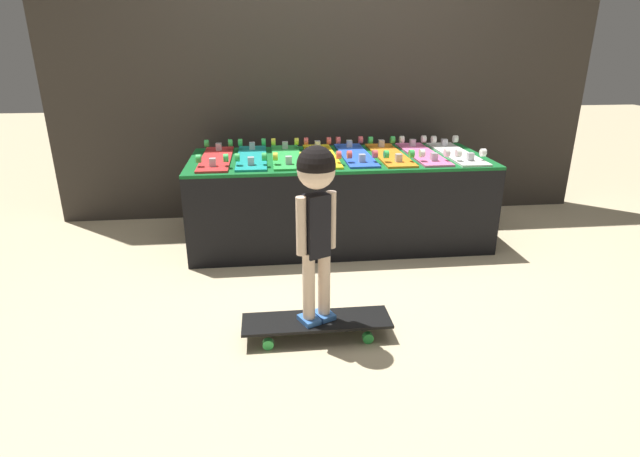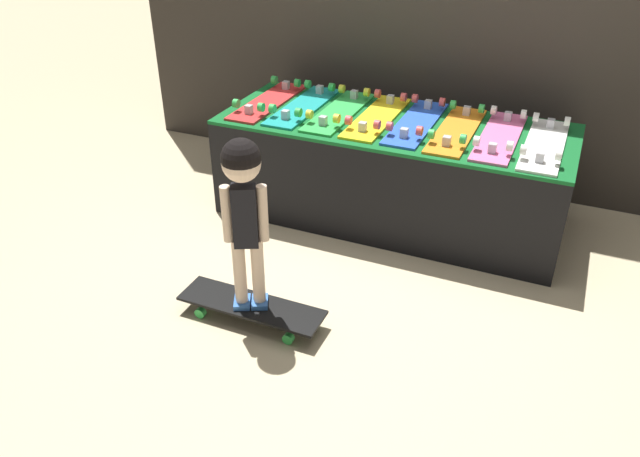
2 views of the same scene
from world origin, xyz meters
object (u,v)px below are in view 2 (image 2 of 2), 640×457
Objects in this scene: skateboard_green_on_rack at (339,111)px; skateboard_white_on_rack at (545,143)px; skateboard_pink_on_rack at (500,135)px; skateboard_teal_on_rack at (304,105)px; skateboard_blue_on_rack at (416,122)px; skateboard_yellow_on_rack at (377,116)px; skateboard_on_floor at (251,307)px; skateboard_orange_on_rack at (457,129)px; skateboard_red_on_rack at (268,100)px; child at (243,194)px.

skateboard_white_on_rack is (1.19, -0.03, 0.00)m from skateboard_green_on_rack.
skateboard_white_on_rack is at bearing -4.81° from skateboard_pink_on_rack.
skateboard_teal_on_rack and skateboard_blue_on_rack have the same top height.
skateboard_yellow_on_rack is 1.41m from skateboard_on_floor.
skateboard_orange_on_rack is (0.48, -0.01, 0.00)m from skateboard_yellow_on_rack.
skateboard_red_on_rack reaches higher than skateboard_on_floor.
skateboard_on_floor is (-0.41, -1.29, -0.55)m from skateboard_blue_on_rack.
skateboard_on_floor is at bearing -117.00° from skateboard_orange_on_rack.
skateboard_on_floor is (-1.12, -1.25, -0.55)m from skateboard_white_on_rack.
skateboard_white_on_rack is at bearing 22.49° from child.
skateboard_red_on_rack and skateboard_green_on_rack have the same top height.
skateboard_teal_on_rack is 1.00× the size of skateboard_yellow_on_rack.
skateboard_red_on_rack is at bearing -179.29° from skateboard_yellow_on_rack.
skateboard_teal_on_rack is at bearing -179.60° from skateboard_blue_on_rack.
skateboard_blue_on_rack is 1.00× the size of skateboard_orange_on_rack.
skateboard_yellow_on_rack is (0.48, 0.00, 0.00)m from skateboard_teal_on_rack.
skateboard_on_floor is (-0.17, -1.28, -0.55)m from skateboard_yellow_on_rack.
skateboard_teal_on_rack is 1.00× the size of skateboard_pink_on_rack.
skateboard_green_on_rack is 1.19m from skateboard_white_on_rack.
skateboard_yellow_on_rack is at bearing 56.91° from child.
skateboard_teal_on_rack is at bearing 77.92° from child.
skateboard_pink_on_rack is (1.43, -0.00, 0.00)m from skateboard_red_on_rack.
skateboard_pink_on_rack is 0.89× the size of child.
skateboard_blue_on_rack is at bearing 46.84° from child.
skateboard_red_on_rack is 1.00× the size of skateboard_blue_on_rack.
skateboard_on_floor is at bearing -97.53° from skateboard_yellow_on_rack.
skateboard_red_on_rack is at bearing -179.23° from skateboard_green_on_rack.
skateboard_blue_on_rack and skateboard_pink_on_rack have the same top height.
skateboard_teal_on_rack and skateboard_orange_on_rack have the same top height.
skateboard_yellow_on_rack is 0.72m from skateboard_pink_on_rack.
skateboard_teal_on_rack is at bearing 179.44° from skateboard_pink_on_rack.
skateboard_yellow_on_rack is 0.48m from skateboard_orange_on_rack.
skateboard_blue_on_rack is 1.05× the size of skateboard_on_floor.
skateboard_white_on_rack is (0.48, -0.02, 0.00)m from skateboard_orange_on_rack.
child reaches higher than skateboard_white_on_rack.
skateboard_on_floor is at bearing -86.91° from skateboard_green_on_rack.
skateboard_on_floor is at bearing -131.95° from skateboard_white_on_rack.
child is at bearing -97.53° from skateboard_yellow_on_rack.
skateboard_orange_on_rack is 1.00× the size of skateboard_white_on_rack.
skateboard_on_floor is at bearing -66.80° from skateboard_red_on_rack.
skateboard_red_on_rack and skateboard_yellow_on_rack have the same top height.
skateboard_yellow_on_rack is 0.24m from skateboard_blue_on_rack.
skateboard_pink_on_rack and skateboard_white_on_rack have the same top height.
skateboard_blue_on_rack is (0.48, 0.01, 0.00)m from skateboard_green_on_rack.
skateboard_teal_on_rack and skateboard_pink_on_rack have the same top height.
skateboard_red_on_rack is 1.39m from child.
skateboard_orange_on_rack is 0.24m from skateboard_pink_on_rack.
skateboard_teal_on_rack is 1.05× the size of skateboard_on_floor.
skateboard_red_on_rack and skateboard_teal_on_rack have the same top height.
skateboard_red_on_rack is at bearing 179.86° from skateboard_pink_on_rack.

